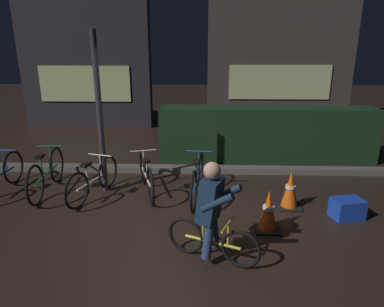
{
  "coord_description": "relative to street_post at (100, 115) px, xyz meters",
  "views": [
    {
      "loc": [
        0.37,
        -4.38,
        2.45
      ],
      "look_at": [
        0.2,
        0.6,
        0.9
      ],
      "focal_mm": 31.58,
      "sensor_mm": 36.0,
      "label": 1
    }
  ],
  "objects": [
    {
      "name": "ground_plane",
      "position": [
        1.38,
        -1.2,
        -1.38
      ],
      "size": [
        40.0,
        40.0,
        0.0
      ],
      "primitive_type": "plane",
      "color": "black"
    },
    {
      "name": "sidewalk_curb",
      "position": [
        1.38,
        1.0,
        -1.32
      ],
      "size": [
        12.0,
        0.24,
        0.12
      ],
      "primitive_type": "cube",
      "color": "#56544F",
      "rests_on": "ground"
    },
    {
      "name": "hedge_row",
      "position": [
        3.18,
        1.9,
        -0.77
      ],
      "size": [
        4.8,
        0.7,
        1.21
      ],
      "primitive_type": "cube",
      "color": "black",
      "rests_on": "ground"
    },
    {
      "name": "storefront_left",
      "position": [
        -1.96,
        5.3,
        1.07
      ],
      "size": [
        4.07,
        0.54,
        4.92
      ],
      "color": "#262328",
      "rests_on": "ground"
    },
    {
      "name": "storefront_right",
      "position": [
        4.24,
        6.0,
        0.67
      ],
      "size": [
        4.7,
        0.54,
        4.11
      ],
      "color": "#383330",
      "rests_on": "ground"
    },
    {
      "name": "street_post",
      "position": [
        0.0,
        0.0,
        0.0
      ],
      "size": [
        0.1,
        0.1,
        2.75
      ],
      "primitive_type": "cylinder",
      "color": "#2D2D33",
      "rests_on": "ground"
    },
    {
      "name": "parked_bike_left_mid",
      "position": [
        -0.99,
        -0.11,
        -1.02
      ],
      "size": [
        0.46,
        1.7,
        0.78
      ],
      "rotation": [
        0.0,
        0.0,
        1.65
      ],
      "color": "black",
      "rests_on": "ground"
    },
    {
      "name": "parked_bike_center_left",
      "position": [
        -0.11,
        -0.3,
        -1.06
      ],
      "size": [
        0.53,
        1.46,
        0.7
      ],
      "rotation": [
        0.0,
        0.0,
        1.28
      ],
      "color": "black",
      "rests_on": "ground"
    },
    {
      "name": "parked_bike_center_right",
      "position": [
        0.76,
        -0.09,
        -1.05
      ],
      "size": [
        0.56,
        1.5,
        0.72
      ],
      "rotation": [
        0.0,
        0.0,
        1.88
      ],
      "color": "black",
      "rests_on": "ground"
    },
    {
      "name": "parked_bike_right_mid",
      "position": [
        1.66,
        -0.27,
        -1.03
      ],
      "size": [
        0.46,
        1.66,
        0.77
      ],
      "rotation": [
        0.0,
        0.0,
        1.47
      ],
      "color": "black",
      "rests_on": "ground"
    },
    {
      "name": "traffic_cone_near",
      "position": [
        2.67,
        -1.3,
        -1.09
      ],
      "size": [
        0.36,
        0.36,
        0.6
      ],
      "color": "black",
      "rests_on": "ground"
    },
    {
      "name": "traffic_cone_far",
      "position": [
        3.15,
        -0.58,
        -1.07
      ],
      "size": [
        0.36,
        0.36,
        0.63
      ],
      "color": "black",
      "rests_on": "ground"
    },
    {
      "name": "blue_crate",
      "position": [
        3.93,
        -0.9,
        -1.23
      ],
      "size": [
        0.5,
        0.4,
        0.3
      ],
      "primitive_type": "cube",
      "rotation": [
        0.0,
        0.0,
        0.21
      ],
      "color": "#193DB7",
      "rests_on": "ground"
    },
    {
      "name": "cyclist",
      "position": [
        1.86,
        -2.01,
        -0.75
      ],
      "size": [
        1.11,
        0.65,
        1.25
      ],
      "rotation": [
        0.0,
        0.0,
        -0.4
      ],
      "color": "black",
      "rests_on": "ground"
    }
  ]
}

